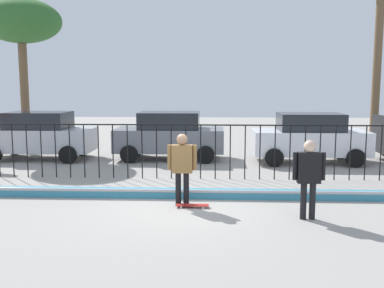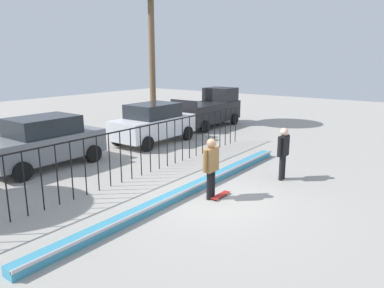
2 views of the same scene
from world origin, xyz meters
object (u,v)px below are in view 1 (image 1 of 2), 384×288
parked_car_silver (39,135)px  skateboarder (182,163)px  parked_car_white (310,137)px  skateboard (192,205)px  palm_tree_short (21,23)px  camera_operator (309,172)px  parked_car_gray (169,135)px

parked_car_silver → skateboarder: bearing=-50.8°
skateboarder → parked_car_white: parked_car_white is taller
skateboard → parked_car_white: size_ratio=0.19×
parked_car_silver → parked_car_white: size_ratio=1.00×
parked_car_white → palm_tree_short: size_ratio=0.65×
camera_operator → skateboard: bearing=27.1°
skateboarder → parked_car_silver: size_ratio=0.42×
skateboard → parked_car_white: bearing=72.7°
skateboarder → parked_car_gray: 6.89m
skateboard → parked_car_gray: bearing=115.8°
skateboarder → parked_car_gray: size_ratio=0.42×
skateboard → palm_tree_short: (-7.68, 8.40, 5.52)m
parked_car_white → palm_tree_short: bearing=172.7°
parked_car_silver → camera_operator: bearing=-43.9°
palm_tree_short → parked_car_gray: bearing=-12.3°
skateboard → camera_operator: (2.61, -0.80, 1.01)m
skateboard → parked_car_silver: parked_car_silver is taller
skateboarder → parked_car_white: bearing=42.9°
camera_operator → parked_car_gray: (-3.85, 7.80, -0.09)m
skateboard → palm_tree_short: 12.65m
camera_operator → parked_car_silver: 11.82m
parked_car_silver → palm_tree_short: size_ratio=0.65×
skateboard → camera_operator: camera_operator is taller
camera_operator → parked_car_white: (1.59, 7.27, -0.09)m
parked_car_white → palm_tree_short: palm_tree_short is taller
skateboard → parked_car_white: 7.76m
parked_car_gray → palm_tree_short: size_ratio=0.65×
skateboard → palm_tree_short: bearing=148.2°
skateboarder → camera_operator: size_ratio=1.01×
skateboarder → camera_operator: skateboarder is taller
camera_operator → palm_tree_short: 14.52m
skateboard → parked_car_gray: size_ratio=0.19×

